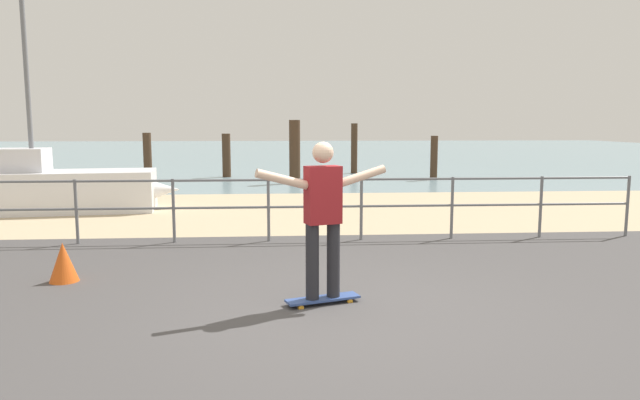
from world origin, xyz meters
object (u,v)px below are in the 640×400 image
(sailboat, at_px, (57,189))
(skateboard, at_px, (323,299))
(skateboarder, at_px, (323,211))
(traffic_cone, at_px, (63,263))

(sailboat, bearing_deg, skateboard, -52.33)
(skateboarder, xyz_separation_m, traffic_cone, (-3.06, 1.07, -0.77))
(skateboard, height_order, traffic_cone, traffic_cone)
(sailboat, relative_size, skateboarder, 3.06)
(skateboarder, bearing_deg, traffic_cone, 160.66)
(skateboarder, bearing_deg, sailboat, 127.67)
(sailboat, bearing_deg, skateboarder, -52.33)
(skateboard, relative_size, traffic_cone, 1.64)
(skateboard, xyz_separation_m, skateboarder, (0.00, -0.00, 0.95))
(skateboard, height_order, skateboarder, skateboarder)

